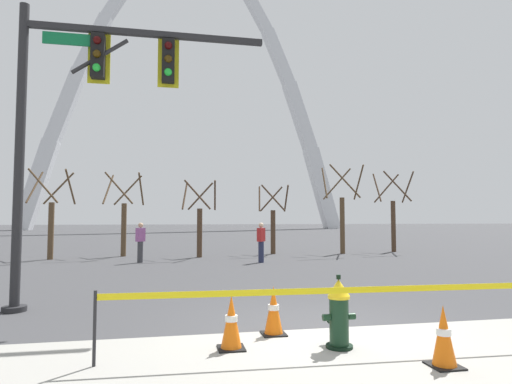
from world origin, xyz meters
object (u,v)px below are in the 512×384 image
(traffic_cone_by_hydrant, at_px, (274,311))
(traffic_signal_gantry, at_px, (83,103))
(pedestrian_standing_center, at_px, (140,242))
(traffic_cone_mid_sidewalk, at_px, (231,323))
(traffic_cone_curb_edge, at_px, (444,337))
(pedestrian_walking_left, at_px, (261,242))
(fire_hydrant, at_px, (339,313))
(monument_arch, at_px, (189,100))

(traffic_cone_by_hydrant, height_order, traffic_signal_gantry, traffic_signal_gantry)
(traffic_signal_gantry, height_order, pedestrian_standing_center, traffic_signal_gantry)
(traffic_cone_mid_sidewalk, relative_size, traffic_cone_curb_edge, 1.00)
(traffic_cone_curb_edge, bearing_deg, traffic_cone_mid_sidewalk, 154.08)
(traffic_cone_curb_edge, distance_m, traffic_signal_gantry, 7.53)
(traffic_cone_by_hydrant, height_order, traffic_cone_curb_edge, same)
(traffic_cone_by_hydrant, bearing_deg, pedestrian_walking_left, 79.36)
(traffic_cone_mid_sidewalk, xyz_separation_m, traffic_cone_curb_edge, (2.39, -1.16, 0.00))
(pedestrian_walking_left, distance_m, pedestrian_standing_center, 4.82)
(fire_hydrant, xyz_separation_m, monument_arch, (0.05, 64.43, 20.81))
(monument_arch, bearing_deg, fire_hydrant, -90.04)
(traffic_cone_mid_sidewalk, bearing_deg, traffic_signal_gantry, 129.76)
(pedestrian_walking_left, bearing_deg, traffic_signal_gantry, -123.81)
(traffic_cone_mid_sidewalk, bearing_deg, pedestrian_standing_center, 99.91)
(traffic_cone_by_hydrant, distance_m, pedestrian_standing_center, 11.61)
(fire_hydrant, distance_m, traffic_cone_curb_edge, 1.33)
(traffic_cone_curb_edge, relative_size, monument_arch, 0.01)
(monument_arch, bearing_deg, traffic_cone_curb_edge, -89.22)
(traffic_cone_by_hydrant, xyz_separation_m, traffic_cone_mid_sidewalk, (-0.72, -0.59, 0.00))
(fire_hydrant, height_order, traffic_cone_curb_edge, fire_hydrant)
(traffic_cone_curb_edge, height_order, pedestrian_walking_left, pedestrian_walking_left)
(traffic_cone_curb_edge, bearing_deg, pedestrian_walking_left, 88.65)
(traffic_signal_gantry, relative_size, monument_arch, 0.12)
(traffic_cone_mid_sidewalk, height_order, pedestrian_standing_center, pedestrian_standing_center)
(traffic_cone_curb_edge, bearing_deg, pedestrian_standing_center, 108.92)
(traffic_signal_gantry, xyz_separation_m, pedestrian_standing_center, (0.52, 8.74, -3.25))
(traffic_signal_gantry, distance_m, monument_arch, 63.61)
(traffic_cone_by_hydrant, xyz_separation_m, traffic_signal_gantry, (-3.31, 2.52, 3.71))
(fire_hydrant, distance_m, pedestrian_standing_center, 12.57)
(pedestrian_standing_center, bearing_deg, monument_arch, 86.11)
(traffic_cone_by_hydrant, distance_m, traffic_cone_curb_edge, 2.41)
(traffic_signal_gantry, bearing_deg, pedestrian_standing_center, 86.62)
(traffic_cone_by_hydrant, distance_m, traffic_cone_mid_sidewalk, 0.93)
(monument_arch, relative_size, pedestrian_walking_left, 32.58)
(traffic_cone_by_hydrant, height_order, pedestrian_standing_center, pedestrian_standing_center)
(traffic_cone_mid_sidewalk, bearing_deg, traffic_cone_by_hydrant, 39.09)
(fire_hydrant, height_order, pedestrian_standing_center, pedestrian_standing_center)
(fire_hydrant, xyz_separation_m, pedestrian_standing_center, (-3.52, 12.07, 0.35))
(traffic_cone_by_hydrant, height_order, traffic_cone_mid_sidewalk, same)
(traffic_cone_curb_edge, distance_m, pedestrian_walking_left, 12.14)
(traffic_cone_by_hydrant, bearing_deg, traffic_cone_mid_sidewalk, -140.91)
(fire_hydrant, bearing_deg, traffic_signal_gantry, 140.43)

